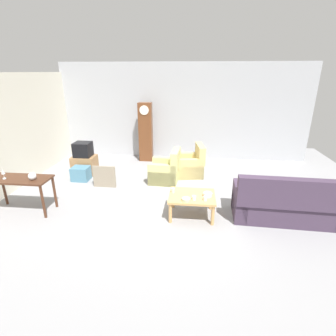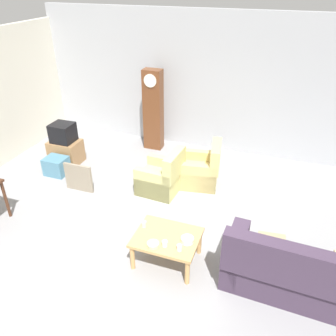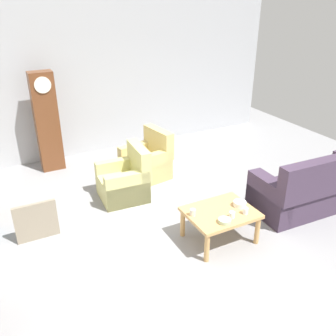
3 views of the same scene
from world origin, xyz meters
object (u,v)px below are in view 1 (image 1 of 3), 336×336
cup_blue_rimmed (205,198)px  bowl_shallow_green (186,199)px  wine_glass_mid (3,173)px  tv_stand_cabinet (85,165)px  coffee_table_wood (192,198)px  armchair_olive_far (191,165)px  framed_picture_leaning (104,177)px  glass_dome_cloche (32,176)px  storage_box_blue (81,174)px  bowl_white_stacked (208,195)px  couch_floral (287,205)px  grandfather_clock (146,132)px  tv_crt (83,149)px  cup_white_porcelain (194,198)px  armchair_olive_near (166,171)px  cup_cream_tall (173,190)px  console_table_dark (20,183)px

cup_blue_rimmed → bowl_shallow_green: cup_blue_rimmed is taller
cup_blue_rimmed → wine_glass_mid: 4.22m
tv_stand_cabinet → coffee_table_wood: bearing=-33.4°
armchair_olive_far → cup_blue_rimmed: (0.35, -2.53, 0.22)m
coffee_table_wood → framed_picture_leaning: bearing=152.2°
glass_dome_cloche → cup_blue_rimmed: bearing=0.1°
coffee_table_wood → storage_box_blue: size_ratio=2.04×
framed_picture_leaning → bowl_white_stacked: 2.93m
couch_floral → grandfather_clock: bearing=135.2°
cup_blue_rimmed → tv_crt: bearing=146.1°
grandfather_clock → cup_white_porcelain: size_ratio=22.41×
armchair_olive_far → storage_box_blue: size_ratio=1.96×
armchair_olive_near → armchair_olive_far: (0.67, 0.54, 0.00)m
coffee_table_wood → bowl_shallow_green: 0.30m
armchair_olive_far → tv_stand_cabinet: 3.17m
cup_blue_rimmed → cup_cream_tall: 0.74m
bowl_shallow_green → couch_floral: bearing=7.7°
wine_glass_mid → framed_picture_leaning: bearing=42.4°
framed_picture_leaning → storage_box_blue: 0.92m
tv_stand_cabinet → bowl_shallow_green: tv_stand_cabinet is taller
framed_picture_leaning → armchair_olive_near: bearing=19.1°
framed_picture_leaning → wine_glass_mid: (-1.61, -1.48, 0.62)m
framed_picture_leaning → wine_glass_mid: size_ratio=2.83×
cup_cream_tall → tv_stand_cabinet: bearing=144.1°
cup_white_porcelain → bowl_white_stacked: (0.28, 0.19, -0.01)m
tv_stand_cabinet → tv_crt: bearing=0.0°
grandfather_clock → cup_cream_tall: (1.23, -3.46, -0.46)m
tv_crt → tv_stand_cabinet: bearing=0.0°
coffee_table_wood → tv_crt: tv_crt is taller
armchair_olive_far → cup_white_porcelain: 2.53m
grandfather_clock → cup_blue_rimmed: grandfather_clock is taller
armchair_olive_far → cup_cream_tall: bearing=-98.3°
bowl_white_stacked → armchair_olive_near: bearing=121.0°
armchair_olive_far → wine_glass_mid: bearing=-146.4°
grandfather_clock → bowl_shallow_green: (1.52, -3.81, -0.48)m
armchair_olive_near → tv_crt: tv_crt is taller
console_table_dark → wine_glass_mid: size_ratio=6.14×
armchair_olive_near → wine_glass_mid: (-3.19, -2.02, 0.61)m
cup_blue_rimmed → couch_floral: bearing=8.0°
tv_crt → bowl_white_stacked: size_ratio=2.60×
grandfather_clock → storage_box_blue: bearing=-128.2°
couch_floral → bowl_white_stacked: 1.62m
glass_dome_cloche → coffee_table_wood: bearing=3.8°
bowl_white_stacked → tv_crt: bearing=148.8°
armchair_olive_near → bowl_white_stacked: armchair_olive_near is taller
coffee_table_wood → tv_crt: (-3.25, 2.15, 0.34)m
tv_crt → coffee_table_wood: bearing=-33.4°
console_table_dark → cup_white_porcelain: (3.71, -0.03, -0.14)m
bowl_white_stacked → wine_glass_mid: bearing=-176.8°
storage_box_blue → cup_cream_tall: (2.75, -1.53, 0.33)m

